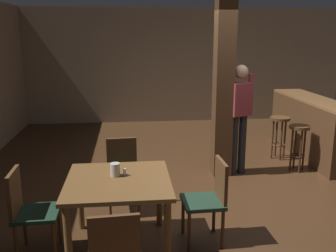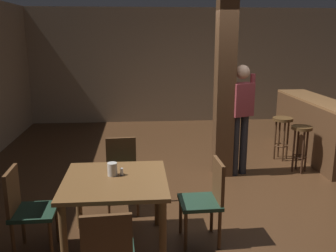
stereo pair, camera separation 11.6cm
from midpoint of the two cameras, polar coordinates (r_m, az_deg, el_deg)
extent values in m
plane|color=#422816|center=(5.51, 9.35, -9.51)|extent=(10.80, 10.80, 0.00)
cube|color=gray|center=(9.50, 2.45, 9.17)|extent=(8.00, 0.10, 2.80)
cube|color=#4C301C|center=(5.73, 7.87, 6.03)|extent=(0.28, 0.28, 2.80)
cube|color=brown|center=(3.81, -8.46, -8.33)|extent=(1.03, 1.03, 0.04)
cylinder|color=brown|center=(4.37, -2.10, -10.56)|extent=(0.07, 0.07, 0.72)
cylinder|color=brown|center=(4.41, -13.99, -10.77)|extent=(0.07, 0.07, 0.72)
cylinder|color=brown|center=(3.58, -1.04, -16.44)|extent=(0.07, 0.07, 0.72)
cylinder|color=brown|center=(3.62, -15.90, -16.61)|extent=(0.07, 0.07, 0.72)
cube|color=#1E3828|center=(4.01, -20.14, -12.37)|extent=(0.43, 0.43, 0.04)
cube|color=brown|center=(3.96, -23.15, -9.38)|extent=(0.04, 0.38, 0.45)
cylinder|color=brown|center=(4.22, -16.98, -14.12)|extent=(0.04, 0.04, 0.43)
cylinder|color=brown|center=(3.92, -17.82, -16.48)|extent=(0.04, 0.04, 0.43)
cylinder|color=brown|center=(4.30, -21.73, -14.02)|extent=(0.04, 0.04, 0.43)
cylinder|color=brown|center=(4.00, -22.96, -16.31)|extent=(0.04, 0.04, 0.43)
cube|color=#1E3828|center=(4.68, -7.56, -7.78)|extent=(0.45, 0.45, 0.04)
cube|color=brown|center=(4.78, -7.76, -4.43)|extent=(0.38, 0.06, 0.45)
cylinder|color=brown|center=(4.62, -5.15, -11.06)|extent=(0.04, 0.04, 0.43)
cylinder|color=brown|center=(4.60, -9.58, -11.28)|extent=(0.04, 0.04, 0.43)
cylinder|color=brown|center=(4.93, -5.53, -9.37)|extent=(0.04, 0.04, 0.43)
cylinder|color=brown|center=(4.92, -9.64, -9.57)|extent=(0.04, 0.04, 0.43)
cube|color=brown|center=(2.89, -9.34, -17.30)|extent=(0.38, 0.06, 0.45)
cube|color=#1E3828|center=(4.01, 4.45, -11.46)|extent=(0.43, 0.43, 0.04)
cube|color=brown|center=(3.97, 7.25, -8.30)|extent=(0.05, 0.38, 0.45)
cylinder|color=brown|center=(3.93, 2.37, -15.68)|extent=(0.04, 0.04, 0.43)
cylinder|color=brown|center=(4.24, 1.50, -13.39)|extent=(0.04, 0.04, 0.43)
cylinder|color=brown|center=(4.00, 7.48, -15.23)|extent=(0.04, 0.04, 0.43)
cylinder|color=brown|center=(4.30, 6.22, -13.02)|extent=(0.04, 0.04, 0.43)
cylinder|color=beige|center=(3.87, -8.91, -6.59)|extent=(0.10, 0.10, 0.14)
cylinder|color=silver|center=(3.88, -7.49, -6.98)|extent=(0.03, 0.03, 0.08)
cube|color=maroon|center=(5.81, 10.37, 4.04)|extent=(0.39, 0.31, 0.50)
sphere|color=tan|center=(5.75, 10.55, 8.11)|extent=(0.27, 0.27, 0.21)
cylinder|color=#232328|center=(6.02, 10.68, -2.73)|extent=(0.16, 0.16, 0.95)
cylinder|color=#232328|center=(5.92, 9.45, -2.94)|extent=(0.16, 0.16, 0.95)
cylinder|color=maroon|center=(5.90, 11.94, 5.60)|extent=(0.10, 0.10, 0.46)
cylinder|color=maroon|center=(5.67, 8.87, 5.40)|extent=(0.10, 0.10, 0.46)
cube|color=brown|center=(7.11, 21.05, 3.77)|extent=(0.56, 2.40, 0.04)
cube|color=#4C301C|center=(7.17, 19.97, -0.38)|extent=(0.36, 2.40, 1.02)
cylinder|color=#4C3319|center=(6.27, 18.92, -0.16)|extent=(0.32, 0.32, 0.05)
torus|color=#382114|center=(6.40, 18.59, -4.28)|extent=(0.23, 0.23, 0.02)
cylinder|color=#382114|center=(6.46, 18.28, -3.18)|extent=(0.03, 0.03, 0.70)
cylinder|color=#382114|center=(6.28, 19.06, -3.73)|extent=(0.03, 0.03, 0.70)
cylinder|color=#382114|center=(6.41, 19.52, -3.41)|extent=(0.03, 0.03, 0.70)
cylinder|color=#382114|center=(6.33, 17.79, -3.50)|extent=(0.03, 0.03, 0.70)
cylinder|color=#4C3319|center=(6.82, 16.24, 1.10)|extent=(0.35, 0.35, 0.05)
torus|color=#422816|center=(6.93, 15.98, -2.72)|extent=(0.25, 0.25, 0.02)
cylinder|color=#422816|center=(7.01, 15.70, -1.71)|extent=(0.03, 0.03, 0.70)
cylinder|color=#422816|center=(6.80, 16.39, -2.21)|extent=(0.03, 0.03, 0.70)
cylinder|color=#422816|center=(6.95, 16.90, -1.92)|extent=(0.03, 0.03, 0.70)
cylinder|color=#422816|center=(6.86, 15.16, -1.99)|extent=(0.03, 0.03, 0.70)
camera|label=1|loc=(0.06, -90.66, -0.16)|focal=40.00mm
camera|label=2|loc=(0.06, 89.34, 0.16)|focal=40.00mm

